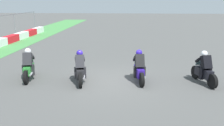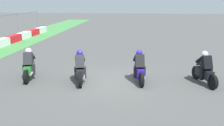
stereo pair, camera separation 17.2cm
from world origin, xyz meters
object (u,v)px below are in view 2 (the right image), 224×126
Objects in this scene: rider_lane_a at (205,71)px; rider_lane_d at (29,66)px; rider_lane_c at (80,69)px; rider_lane_b at (139,69)px.

rider_lane_a and rider_lane_d have the same top height.
rider_lane_c is at bearing -107.34° from rider_lane_d.
rider_lane_a and rider_lane_b have the same top height.
rider_lane_b is 1.01× the size of rider_lane_d.
rider_lane_d is at bearing 72.78° from rider_lane_c.
rider_lane_a is at bearing -101.24° from rider_lane_d.
rider_lane_c is (-0.31, 5.67, 0.00)m from rider_lane_a.
rider_lane_b is 5.28m from rider_lane_d.
rider_lane_d is at bearing 75.41° from rider_lane_a.
rider_lane_a is at bearing -98.60° from rider_lane_b.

